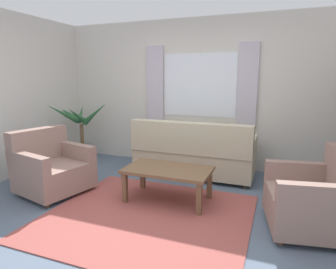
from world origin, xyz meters
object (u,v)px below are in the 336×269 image
Objects in this scene: coffee_table at (168,173)px; potted_plant at (81,134)px; couch at (193,154)px; armchair_left at (51,168)px; armchair_right at (316,199)px.

potted_plant is (-2.24, 1.17, 0.14)m from coffee_table.
couch is 1.89× the size of armchair_left.
couch is 2.28m from potted_plant.
armchair_right is at bearing -18.57° from potted_plant.
armchair_left is 3.33m from armchair_right.
coffee_table is at bearing -27.52° from potted_plant.
armchair_right is at bearing -74.23° from armchair_left.
coffee_table is at bearing 88.22° from couch.
armchair_left is 1.65m from coffee_table.
armchair_right is 1.71m from coffee_table.
couch is 2.15m from armchair_left.
coffee_table is 0.94× the size of potted_plant.
couch reaches higher than armchair_right.
armchair_right is 0.83× the size of potted_plant.
armchair_left is at bearing 39.67° from couch.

